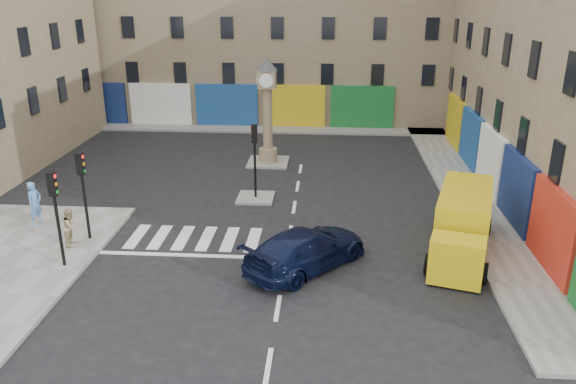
# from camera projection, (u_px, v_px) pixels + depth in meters

# --- Properties ---
(ground) EXTENTS (120.00, 120.00, 0.00)m
(ground) POSITION_uv_depth(u_px,v_px,m) (283.00, 279.00, 20.53)
(ground) COLOR black
(ground) RESTS_ON ground
(sidewalk_right) EXTENTS (2.60, 30.00, 0.15)m
(sidewalk_right) POSITION_uv_depth(u_px,v_px,m) (464.00, 189.00, 29.27)
(sidewalk_right) COLOR gray
(sidewalk_right) RESTS_ON ground
(sidewalk_far) EXTENTS (32.00, 2.40, 0.15)m
(sidewalk_far) POSITION_uv_depth(u_px,v_px,m) (253.00, 128.00, 41.53)
(sidewalk_far) COLOR gray
(sidewalk_far) RESTS_ON ground
(island_near) EXTENTS (1.80, 1.80, 0.12)m
(island_near) POSITION_uv_depth(u_px,v_px,m) (256.00, 198.00, 28.12)
(island_near) COLOR gray
(island_near) RESTS_ON ground
(island_far) EXTENTS (2.40, 2.40, 0.12)m
(island_far) POSITION_uv_depth(u_px,v_px,m) (268.00, 162.00, 33.73)
(island_far) COLOR gray
(island_far) RESTS_ON ground
(building_far) EXTENTS (32.00, 10.00, 17.00)m
(building_far) POSITION_uv_depth(u_px,v_px,m) (260.00, 6.00, 44.01)
(building_far) COLOR #837557
(building_far) RESTS_ON ground
(traffic_light_left_near) EXTENTS (0.28, 0.22, 3.70)m
(traffic_light_left_near) POSITION_uv_depth(u_px,v_px,m) (55.00, 204.00, 20.36)
(traffic_light_left_near) COLOR black
(traffic_light_left_near) RESTS_ON sidewalk_left
(traffic_light_left_far) EXTENTS (0.28, 0.22, 3.70)m
(traffic_light_left_far) POSITION_uv_depth(u_px,v_px,m) (83.00, 182.00, 22.60)
(traffic_light_left_far) COLOR black
(traffic_light_left_far) RESTS_ON sidewalk_left
(traffic_light_island) EXTENTS (0.28, 0.22, 3.70)m
(traffic_light_island) POSITION_uv_depth(u_px,v_px,m) (255.00, 149.00, 27.24)
(traffic_light_island) COLOR black
(traffic_light_island) RESTS_ON island_near
(clock_pillar) EXTENTS (1.20, 1.20, 6.10)m
(clock_pillar) POSITION_uv_depth(u_px,v_px,m) (267.00, 105.00, 32.51)
(clock_pillar) COLOR #938360
(clock_pillar) RESTS_ON island_far
(navy_sedan) EXTENTS (5.13, 5.43, 1.54)m
(navy_sedan) POSITION_uv_depth(u_px,v_px,m) (306.00, 249.00, 21.11)
(navy_sedan) COLOR black
(navy_sedan) RESTS_ON ground
(yellow_van) EXTENTS (3.63, 6.75, 2.35)m
(yellow_van) POSITION_uv_depth(u_px,v_px,m) (463.00, 223.00, 22.35)
(yellow_van) COLOR yellow
(yellow_van) RESTS_ON ground
(pedestrian_blue) EXTENTS (0.64, 0.82, 1.97)m
(pedestrian_blue) POSITION_uv_depth(u_px,v_px,m) (35.00, 203.00, 24.49)
(pedestrian_blue) COLOR #5489C1
(pedestrian_blue) RESTS_ON sidewalk_left
(pedestrian_tan) EXTENTS (0.60, 0.77, 1.57)m
(pedestrian_tan) POSITION_uv_depth(u_px,v_px,m) (71.00, 227.00, 22.61)
(pedestrian_tan) COLOR tan
(pedestrian_tan) RESTS_ON sidewalk_left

